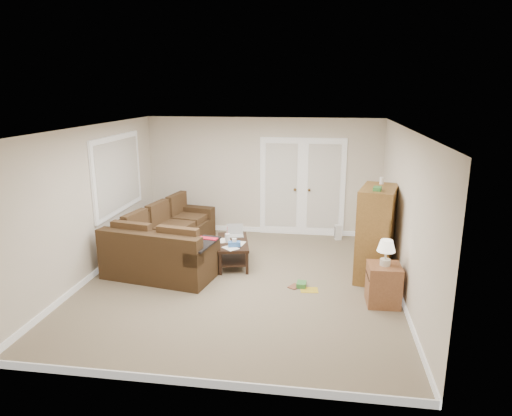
% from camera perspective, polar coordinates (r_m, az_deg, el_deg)
% --- Properties ---
extents(floor, '(5.50, 5.50, 0.00)m').
position_cam_1_polar(floor, '(7.58, -1.91, -9.24)').
color(floor, gray).
rests_on(floor, ground).
extents(ceiling, '(5.00, 5.50, 0.02)m').
position_cam_1_polar(ceiling, '(6.95, -2.09, 9.97)').
color(ceiling, white).
rests_on(ceiling, wall_back).
extents(wall_left, '(0.02, 5.50, 2.50)m').
position_cam_1_polar(wall_left, '(7.99, -19.94, 0.61)').
color(wall_left, beige).
rests_on(wall_left, floor).
extents(wall_right, '(0.02, 5.50, 2.50)m').
position_cam_1_polar(wall_right, '(7.16, 18.09, -0.78)').
color(wall_right, beige).
rests_on(wall_right, floor).
extents(wall_back, '(5.00, 0.02, 2.50)m').
position_cam_1_polar(wall_back, '(9.82, 0.86, 3.97)').
color(wall_back, beige).
rests_on(wall_back, floor).
extents(wall_front, '(5.00, 0.02, 2.50)m').
position_cam_1_polar(wall_front, '(4.62, -8.13, -8.62)').
color(wall_front, beige).
rests_on(wall_front, floor).
extents(baseboards, '(5.00, 5.50, 0.10)m').
position_cam_1_polar(baseboards, '(7.56, -1.92, -8.89)').
color(baseboards, white).
rests_on(baseboards, floor).
extents(french_doors, '(1.80, 0.05, 2.13)m').
position_cam_1_polar(french_doors, '(9.75, 5.79, 2.54)').
color(french_doors, white).
rests_on(french_doors, floor).
extents(window_left, '(0.05, 1.92, 1.42)m').
position_cam_1_polar(window_left, '(8.78, -16.88, 4.07)').
color(window_left, white).
rests_on(window_left, wall_left).
extents(sectional_sofa, '(1.98, 3.05, 0.86)m').
position_cam_1_polar(sectional_sofa, '(8.50, -11.24, -4.39)').
color(sectional_sofa, '#3C2917').
rests_on(sectional_sofa, floor).
extents(coffee_table, '(0.75, 1.15, 0.72)m').
position_cam_1_polar(coffee_table, '(8.26, -2.89, -5.41)').
color(coffee_table, black).
rests_on(coffee_table, floor).
extents(tv_armoire, '(0.74, 1.06, 1.66)m').
position_cam_1_polar(tv_armoire, '(7.75, 14.75, -3.02)').
color(tv_armoire, brown).
rests_on(tv_armoire, floor).
extents(side_cabinet, '(0.48, 0.48, 0.99)m').
position_cam_1_polar(side_cabinet, '(6.97, 15.67, -8.81)').
color(side_cabinet, brown).
rests_on(side_cabinet, floor).
extents(space_heater, '(0.15, 0.14, 0.32)m').
position_cam_1_polar(space_heater, '(9.72, 10.24, -3.01)').
color(space_heater, white).
rests_on(space_heater, floor).
extents(floor_magazine, '(0.30, 0.24, 0.01)m').
position_cam_1_polar(floor_magazine, '(7.33, 6.66, -10.14)').
color(floor_magazine, gold).
rests_on(floor_magazine, floor).
extents(floor_greenbox, '(0.16, 0.20, 0.08)m').
position_cam_1_polar(floor_greenbox, '(7.43, 5.70, -9.49)').
color(floor_greenbox, '#3A7F3A').
rests_on(floor_greenbox, floor).
extents(floor_book, '(0.23, 0.25, 0.02)m').
position_cam_1_polar(floor_book, '(7.46, 4.35, -9.61)').
color(floor_book, brown).
rests_on(floor_book, floor).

